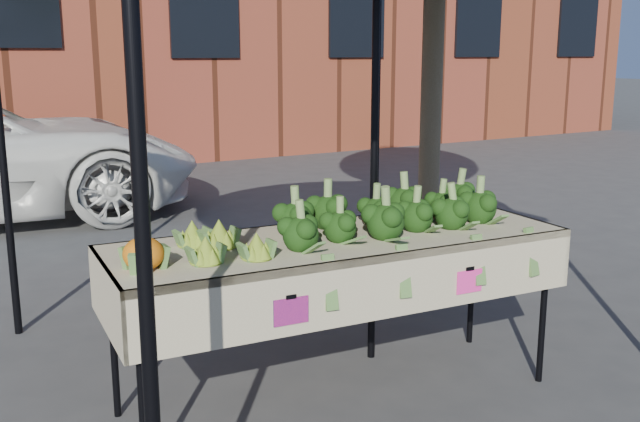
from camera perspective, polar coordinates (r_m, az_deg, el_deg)
The scene contains 6 objects.
ground at distance 4.21m, azimuth 4.36°, elevation -13.54°, with size 90.00×90.00×0.00m, color #363639.
table at distance 3.91m, azimuth 1.52°, elevation -8.45°, with size 2.46×1.00×0.90m.
canopy at distance 4.11m, azimuth -0.38°, elevation 5.82°, with size 3.16×3.16×2.74m, color black, non-canonical shape.
broccoli_heap at distance 3.94m, azimuth 5.37°, elevation 0.34°, with size 1.45×0.55×0.24m, color black.
romanesco_cluster at distance 3.48m, azimuth -8.03°, elevation -1.81°, with size 0.41×0.55×0.18m, color #A4B532.
cauliflower_pair at distance 3.28m, azimuth -13.65°, elevation -3.09°, with size 0.18×0.18×0.17m, color orange.
Camera 1 is at (-2.21, -3.08, 1.83)m, focal length 40.90 mm.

